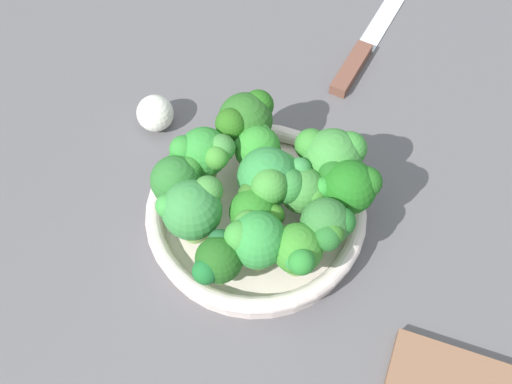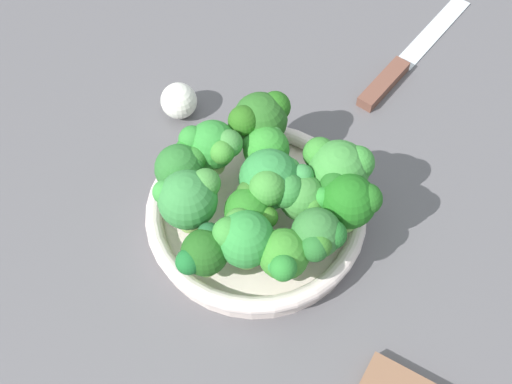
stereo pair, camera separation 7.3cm
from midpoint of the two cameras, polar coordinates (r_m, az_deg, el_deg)
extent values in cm
cube|color=#5A575B|center=(79.35, -4.34, -4.14)|extent=(130.00, 130.00, 2.50)
cylinder|color=silver|center=(78.15, -2.68, -2.50)|extent=(24.14, 24.14, 1.58)
torus|color=silver|center=(76.64, -2.73, -1.83)|extent=(25.15, 25.15, 1.93)
cylinder|color=#A2CE75|center=(74.99, 1.11, -1.16)|extent=(1.86, 1.86, 1.69)
sphere|color=#3E8538|center=(72.86, 1.14, -0.11)|extent=(5.17, 5.17, 5.17)
sphere|color=#378941|center=(72.71, 0.80, 1.70)|extent=(2.67, 2.67, 2.67)
sphere|color=#3E872F|center=(71.85, 2.00, -0.57)|extent=(2.61, 2.61, 2.61)
sphere|color=#2E8E30|center=(71.85, 2.82, 0.13)|extent=(2.37, 2.37, 2.37)
cylinder|color=#78B853|center=(72.26, 2.79, -4.07)|extent=(2.07, 2.07, 2.70)
sphere|color=#327332|center=(69.60, 2.90, -2.84)|extent=(5.29, 5.29, 5.29)
sphere|color=#327724|center=(68.16, 3.27, -3.80)|extent=(2.82, 2.82, 2.82)
sphere|color=#246627|center=(68.04, 3.01, -4.06)|extent=(2.95, 2.95, 2.95)
sphere|color=#226E27|center=(69.39, 4.22, -2.75)|extent=(3.08, 3.08, 3.08)
cylinder|color=#9CCC62|center=(78.16, -2.57, 2.36)|extent=(2.66, 2.66, 1.78)
sphere|color=#338D2E|center=(76.05, -2.65, 3.51)|extent=(5.30, 5.30, 5.30)
sphere|color=#338B31|center=(74.79, -1.84, 3.20)|extent=(2.22, 2.22, 2.22)
sphere|color=#358F32|center=(75.79, -3.79, 3.71)|extent=(2.56, 2.56, 2.56)
sphere|color=#41933E|center=(76.23, -2.28, 4.73)|extent=(2.27, 2.27, 2.27)
cylinder|color=#91C167|center=(77.32, 3.57, 1.33)|extent=(2.78, 2.78, 1.67)
sphere|color=#3E8D3A|center=(74.85, 3.69, 2.64)|extent=(6.74, 6.74, 6.74)
sphere|color=#3A8E35|center=(74.68, 5.15, 3.47)|extent=(3.88, 3.88, 3.88)
sphere|color=#398831|center=(75.21, 1.91, 3.79)|extent=(3.75, 3.75, 3.75)
cylinder|color=#8FBE5A|center=(73.57, -8.08, -3.13)|extent=(2.77, 2.77, 2.69)
sphere|color=#37853E|center=(70.66, -8.40, -1.74)|extent=(6.39, 6.39, 6.39)
sphere|color=#408839|center=(70.19, -7.07, -0.12)|extent=(3.20, 3.20, 3.20)
sphere|color=green|center=(70.51, -10.41, -1.40)|extent=(2.63, 2.63, 2.63)
cylinder|color=#8ABE5A|center=(71.20, -6.02, -6.87)|extent=(2.28, 2.28, 1.83)
sphere|color=#20581A|center=(68.95, -6.20, -5.94)|extent=(4.96, 4.96, 4.96)
sphere|color=#1F582D|center=(69.19, -6.11, -4.39)|extent=(2.54, 2.54, 2.54)
sphere|color=#1A682A|center=(68.09, -7.39, -6.91)|extent=(2.73, 2.73, 2.73)
cylinder|color=#80B15B|center=(76.51, -9.30, -0.41)|extent=(2.39, 2.39, 1.86)
sphere|color=#2B6F2C|center=(74.24, -9.59, 0.74)|extent=(5.63, 5.63, 5.63)
sphere|color=#267A24|center=(74.61, -9.49, 2.24)|extent=(2.58, 2.58, 2.58)
sphere|color=#287128|center=(73.54, -8.43, 1.37)|extent=(2.30, 2.30, 2.30)
sphere|color=#2B7026|center=(73.83, -8.46, 1.77)|extent=(2.71, 2.71, 2.71)
cylinder|color=#91C765|center=(71.52, -2.81, -5.49)|extent=(2.73, 2.73, 2.31)
sphere|color=green|center=(68.78, -2.91, -4.29)|extent=(6.02, 6.02, 6.02)
sphere|color=#408932|center=(69.07, -3.66, -3.00)|extent=(3.18, 3.18, 3.18)
sphere|color=#3B8F35|center=(68.02, -4.38, -4.02)|extent=(3.44, 3.44, 3.44)
cylinder|color=#89BA52|center=(80.40, -3.49, 4.54)|extent=(2.36, 2.36, 1.91)
sphere|color=#2A6422|center=(78.03, -3.60, 5.90)|extent=(6.37, 6.37, 6.37)
sphere|color=#256719|center=(78.23, -2.51, 7.14)|extent=(3.65, 3.65, 3.65)
sphere|color=#1C5D2C|center=(78.40, -2.52, 7.09)|extent=(3.41, 3.41, 3.41)
sphere|color=#2A6619|center=(75.92, -4.92, 5.58)|extent=(3.54, 3.54, 3.54)
cylinder|color=#8FC16A|center=(77.78, -6.96, 1.87)|extent=(2.47, 2.47, 2.44)
sphere|color=#308B33|center=(75.34, -7.20, 3.19)|extent=(5.59, 5.59, 5.59)
sphere|color=#408D31|center=(73.16, -6.22, 2.70)|extent=(2.69, 2.69, 2.69)
sphere|color=#318932|center=(74.91, -8.94, 3.37)|extent=(3.14, 3.14, 3.14)
sphere|color=#40863B|center=(74.03, -5.79, 3.51)|extent=(3.16, 3.16, 3.16)
cylinder|color=#83CC59|center=(74.87, 4.86, -1.12)|extent=(2.76, 2.76, 2.39)
sphere|color=#1E6A1A|center=(72.24, 5.04, 0.20)|extent=(5.95, 5.95, 5.95)
sphere|color=#1E5D1C|center=(72.61, 3.65, 1.46)|extent=(3.21, 3.21, 3.21)
sphere|color=#22681D|center=(71.98, 6.48, 0.62)|extent=(3.39, 3.39, 3.39)
cylinder|color=#87B258|center=(71.17, 0.47, -6.10)|extent=(2.52, 2.52, 2.10)
sphere|color=#38862A|center=(68.70, 0.49, -5.04)|extent=(5.32, 5.32, 5.32)
sphere|color=#297F2D|center=(66.57, 0.74, -6.16)|extent=(2.75, 2.75, 2.75)
sphere|color=#2C883A|center=(67.41, 0.25, -5.97)|extent=(2.36, 2.36, 2.36)
cylinder|color=#9CCD64|center=(75.54, -1.82, -0.32)|extent=(2.37, 2.37, 2.00)
sphere|color=#31863E|center=(72.90, -1.88, 1.04)|extent=(6.68, 6.68, 6.68)
sphere|color=#348538|center=(71.62, -0.23, 0.31)|extent=(3.88, 3.88, 3.88)
sphere|color=#3F8F41|center=(73.29, -0.45, 2.03)|extent=(2.82, 2.82, 2.82)
sphere|color=#408E36|center=(70.43, -1.83, 0.26)|extent=(3.92, 3.92, 3.92)
cylinder|color=#88BE62|center=(73.61, -2.91, -2.81)|extent=(2.25, 2.25, 1.97)
sphere|color=#287320|center=(71.33, -3.01, -1.73)|extent=(5.15, 5.15, 5.15)
sphere|color=#316823|center=(71.48, -3.30, -0.44)|extent=(2.97, 2.97, 2.97)
sphere|color=#307221|center=(69.90, -2.44, -2.80)|extent=(2.51, 2.51, 2.51)
sphere|color=#347320|center=(70.43, -1.50, -2.18)|extent=(2.41, 2.41, 2.41)
cube|color=silver|center=(102.47, 8.96, 14.67)|extent=(17.20, 5.19, 0.40)
cube|color=brown|center=(92.94, 5.79, 10.17)|extent=(9.82, 3.66, 1.50)
sphere|color=white|center=(86.78, -10.92, 6.37)|extent=(4.67, 4.67, 4.67)
camera|label=1|loc=(0.04, -92.87, -4.37)|focal=47.41mm
camera|label=2|loc=(0.04, 87.13, 4.37)|focal=47.41mm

